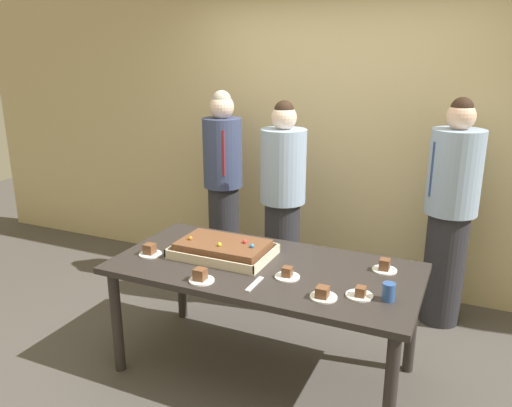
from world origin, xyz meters
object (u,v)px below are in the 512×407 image
(plated_slice_near_right, at_px, (287,275))
(plated_slice_center_back, at_px, (323,294))
(plated_slice_far_right, at_px, (150,251))
(plated_slice_center_front, at_px, (360,294))
(sheet_cake, at_px, (223,249))
(drink_cup_nearest, at_px, (389,292))
(plated_slice_far_left, at_px, (385,267))
(person_striped_tie_right, at_px, (223,187))
(cake_server_utensil, at_px, (254,284))
(person_green_shirt_behind, at_px, (450,213))
(party_table, at_px, (264,278))
(person_serving_front, at_px, (283,206))
(plated_slice_near_left, at_px, (201,277))

(plated_slice_near_right, bearing_deg, plated_slice_center_back, -31.40)
(plated_slice_near_right, height_order, plated_slice_far_right, plated_slice_far_right)
(plated_slice_center_front, bearing_deg, sheet_cake, 167.58)
(sheet_cake, distance_m, plated_slice_near_right, 0.53)
(sheet_cake, bearing_deg, drink_cup_nearest, -9.71)
(plated_slice_far_left, distance_m, person_striped_tie_right, 1.79)
(plated_slice_center_front, xyz_separation_m, cake_server_utensil, (-0.59, -0.10, -0.01))
(drink_cup_nearest, distance_m, cake_server_utensil, 0.75)
(sheet_cake, xyz_separation_m, plated_slice_near_right, (0.51, -0.14, -0.03))
(sheet_cake, height_order, plated_slice_center_front, sheet_cake)
(plated_slice_center_front, relative_size, person_green_shirt_behind, 0.09)
(person_green_shirt_behind, bearing_deg, plated_slice_far_right, -3.91)
(party_table, height_order, sheet_cake, sheet_cake)
(plated_slice_far_right, relative_size, person_serving_front, 0.09)
(plated_slice_center_front, xyz_separation_m, person_green_shirt_behind, (0.35, 1.34, 0.12))
(sheet_cake, distance_m, plated_slice_near_left, 0.40)
(sheet_cake, bearing_deg, cake_server_utensil, -40.20)
(plated_slice_far_left, bearing_deg, plated_slice_near_left, -148.30)
(plated_slice_far_right, xyz_separation_m, person_striped_tie_right, (-0.11, 1.24, 0.13))
(plated_slice_near_left, xyz_separation_m, cake_server_utensil, (0.30, 0.09, -0.02))
(drink_cup_nearest, distance_m, person_green_shirt_behind, 1.34)
(drink_cup_nearest, relative_size, person_striped_tie_right, 0.06)
(plated_slice_near_right, xyz_separation_m, person_green_shirt_behind, (0.80, 1.28, 0.12))
(sheet_cake, relative_size, person_green_shirt_behind, 0.37)
(plated_slice_near_left, xyz_separation_m, person_green_shirt_behind, (1.25, 1.53, 0.11))
(plated_slice_center_back, bearing_deg, person_striped_tie_right, 134.26)
(party_table, distance_m, plated_slice_center_front, 0.67)
(plated_slice_far_right, height_order, person_green_shirt_behind, person_green_shirt_behind)
(party_table, xyz_separation_m, plated_slice_far_right, (-0.76, -0.15, 0.11))
(plated_slice_near_left, height_order, plated_slice_center_back, plated_slice_near_left)
(party_table, xyz_separation_m, plated_slice_near_left, (-0.25, -0.36, 0.11))
(plated_slice_far_right, bearing_deg, person_striped_tie_right, 94.99)
(plated_slice_near_left, height_order, person_green_shirt_behind, person_green_shirt_behind)
(plated_slice_center_back, distance_m, person_serving_front, 1.34)
(plated_slice_center_front, bearing_deg, drink_cup_nearest, 8.24)
(plated_slice_near_right, xyz_separation_m, plated_slice_far_left, (0.51, 0.33, 0.01))
(plated_slice_near_left, bearing_deg, person_serving_front, 88.80)
(party_table, distance_m, cake_server_utensil, 0.29)
(plated_slice_near_right, height_order, cake_server_utensil, plated_slice_near_right)
(person_striped_tie_right, bearing_deg, plated_slice_near_left, -4.66)
(sheet_cake, distance_m, plated_slice_center_back, 0.83)
(plated_slice_far_left, relative_size, person_green_shirt_behind, 0.09)
(plated_slice_center_back, relative_size, person_striped_tie_right, 0.09)
(plated_slice_center_back, bearing_deg, party_table, 149.81)
(person_green_shirt_behind, relative_size, person_striped_tie_right, 1.00)
(plated_slice_center_front, bearing_deg, person_serving_front, 129.54)
(cake_server_utensil, relative_size, person_green_shirt_behind, 0.12)
(plated_slice_near_right, distance_m, plated_slice_far_left, 0.61)
(plated_slice_center_back, height_order, person_striped_tie_right, person_striped_tie_right)
(plated_slice_near_left, bearing_deg, plated_slice_center_front, 11.77)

